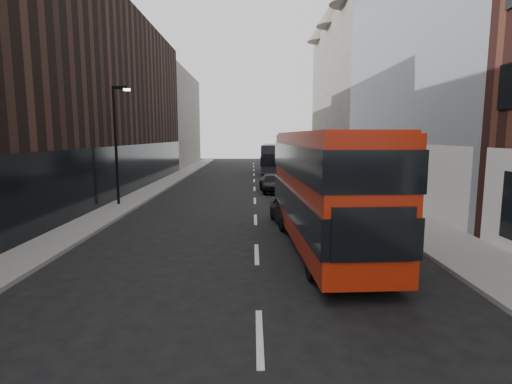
{
  "coord_description": "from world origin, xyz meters",
  "views": [
    {
      "loc": [
        -0.14,
        -5.99,
        4.24
      ],
      "look_at": [
        -0.04,
        6.41,
        2.5
      ],
      "focal_mm": 28.0,
      "sensor_mm": 36.0,
      "label": 1
    }
  ],
  "objects_px": {
    "red_bus": "(324,184)",
    "car_b": "(292,190)",
    "car_a": "(292,209)",
    "street_lamp": "(117,137)",
    "grey_bus": "(273,158)",
    "car_c": "(273,183)"
  },
  "relations": [
    {
      "from": "street_lamp",
      "to": "grey_bus",
      "type": "relative_size",
      "value": 0.68
    },
    {
      "from": "car_b",
      "to": "car_c",
      "type": "height_order",
      "value": "car_b"
    },
    {
      "from": "red_bus",
      "to": "car_b",
      "type": "xyz_separation_m",
      "value": [
        -0.07,
        11.49,
        -1.76
      ]
    },
    {
      "from": "street_lamp",
      "to": "car_b",
      "type": "bearing_deg",
      "value": 12.45
    },
    {
      "from": "red_bus",
      "to": "car_b",
      "type": "bearing_deg",
      "value": 87.61
    },
    {
      "from": "red_bus",
      "to": "car_a",
      "type": "xyz_separation_m",
      "value": [
        -0.78,
        4.04,
        -1.71
      ]
    },
    {
      "from": "street_lamp",
      "to": "car_b",
      "type": "relative_size",
      "value": 1.7
    },
    {
      "from": "grey_bus",
      "to": "car_b",
      "type": "xyz_separation_m",
      "value": [
        0.25,
        -20.26,
        -1.08
      ]
    },
    {
      "from": "car_a",
      "to": "grey_bus",
      "type": "bearing_deg",
      "value": 82.48
    },
    {
      "from": "car_a",
      "to": "street_lamp",
      "type": "bearing_deg",
      "value": 146.39
    },
    {
      "from": "grey_bus",
      "to": "car_a",
      "type": "relative_size",
      "value": 2.39
    },
    {
      "from": "street_lamp",
      "to": "car_c",
      "type": "xyz_separation_m",
      "value": [
        9.62,
        6.35,
        -3.53
      ]
    },
    {
      "from": "street_lamp",
      "to": "red_bus",
      "type": "height_order",
      "value": "street_lamp"
    },
    {
      "from": "grey_bus",
      "to": "car_a",
      "type": "xyz_separation_m",
      "value": [
        -0.46,
        -27.71,
        -1.02
      ]
    },
    {
      "from": "grey_bus",
      "to": "car_a",
      "type": "height_order",
      "value": "grey_bus"
    },
    {
      "from": "red_bus",
      "to": "grey_bus",
      "type": "xyz_separation_m",
      "value": [
        -0.32,
        31.76,
        -0.68
      ]
    },
    {
      "from": "car_a",
      "to": "car_b",
      "type": "relative_size",
      "value": 1.04
    },
    {
      "from": "grey_bus",
      "to": "car_b",
      "type": "distance_m",
      "value": 20.29
    },
    {
      "from": "car_c",
      "to": "street_lamp",
      "type": "bearing_deg",
      "value": -150.6
    },
    {
      "from": "car_b",
      "to": "car_a",
      "type": "bearing_deg",
      "value": -94.86
    },
    {
      "from": "red_bus",
      "to": "car_b",
      "type": "distance_m",
      "value": 11.63
    },
    {
      "from": "red_bus",
      "to": "grey_bus",
      "type": "relative_size",
      "value": 1.07
    }
  ]
}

